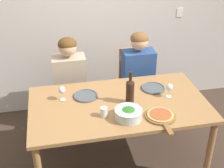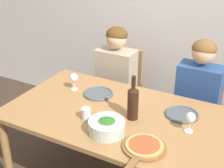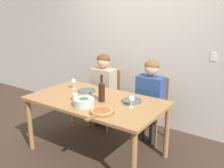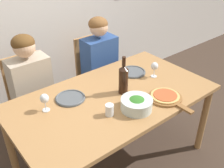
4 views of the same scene
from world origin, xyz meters
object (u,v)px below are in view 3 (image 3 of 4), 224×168
(person_man, at_px, (150,94))
(wine_glass_left, at_px, (73,82))
(broccoli_bowl, at_px, (84,102))
(dinner_plate_right, at_px, (132,101))
(chair_right, at_px, (153,106))
(person_woman, at_px, (103,84))
(wine_glass_right, at_px, (131,99))
(chair_left, at_px, (107,96))
(dinner_plate_left, at_px, (87,91))
(wine_bottle, at_px, (102,91))
(water_tumbler, at_px, (75,97))
(pizza_on_board, at_px, (101,112))

(person_man, distance_m, wine_glass_left, 1.11)
(broccoli_bowl, distance_m, dinner_plate_right, 0.60)
(person_man, xyz_separation_m, broccoli_bowl, (-0.38, -0.99, 0.10))
(chair_right, height_order, person_man, person_man)
(person_woman, xyz_separation_m, wine_glass_left, (-0.12, -0.55, 0.16))
(person_woman, relative_size, dinner_plate_right, 4.78)
(chair_right, distance_m, person_woman, 0.87)
(dinner_plate_right, bearing_deg, wine_glass_right, -60.90)
(chair_right, xyz_separation_m, broccoli_bowl, (-0.38, -1.10, 0.33))
(chair_left, relative_size, dinner_plate_left, 3.71)
(wine_bottle, bearing_deg, water_tumbler, -149.00)
(person_woman, relative_size, dinner_plate_left, 4.78)
(chair_left, height_order, dinner_plate_right, chair_left)
(wine_bottle, xyz_separation_m, wine_glass_right, (0.41, 0.03, -0.03))
(person_woman, relative_size, water_tumbler, 12.86)
(pizza_on_board, xyz_separation_m, wine_glass_right, (0.20, 0.32, 0.09))
(wine_bottle, xyz_separation_m, water_tumbler, (-0.29, -0.17, -0.09))
(person_woman, xyz_separation_m, dinner_plate_right, (0.84, -0.53, 0.06))
(dinner_plate_left, bearing_deg, water_tumbler, -72.26)
(chair_right, distance_m, person_man, 0.26)
(chair_right, xyz_separation_m, wine_bottle, (-0.30, -0.86, 0.42))
(person_man, relative_size, pizza_on_board, 2.86)
(dinner_plate_right, relative_size, wine_glass_right, 1.67)
(broccoli_bowl, xyz_separation_m, dinner_plate_right, (0.39, 0.46, -0.04))
(person_man, bearing_deg, broccoli_bowl, -111.14)
(wine_glass_left, bearing_deg, person_woman, 78.26)
(dinner_plate_left, bearing_deg, person_man, 36.88)
(person_man, relative_size, dinner_plate_left, 4.78)
(person_man, distance_m, dinner_plate_left, 0.90)
(person_man, xyz_separation_m, wine_bottle, (-0.30, -0.74, 0.19))
(chair_left, distance_m, dinner_plate_left, 0.72)
(person_woman, distance_m, dinner_plate_left, 0.55)
(wine_glass_right, height_order, water_tumbler, wine_glass_right)
(wine_glass_right, xyz_separation_m, water_tumbler, (-0.70, -0.20, -0.06))
(person_woman, xyz_separation_m, water_tumbler, (0.24, -0.91, 0.10))
(broccoli_bowl, relative_size, pizza_on_board, 0.60)
(chair_left, bearing_deg, dinner_plate_right, -37.55)
(chair_left, distance_m, person_woman, 0.26)
(broccoli_bowl, distance_m, wine_glass_left, 0.71)
(chair_left, distance_m, dinner_plate_right, 1.10)
(chair_left, xyz_separation_m, broccoli_bowl, (0.45, -1.10, 0.33))
(broccoli_bowl, height_order, pizza_on_board, broccoli_bowl)
(person_woman, relative_size, wine_bottle, 3.53)
(wine_bottle, distance_m, pizza_on_board, 0.39)
(wine_bottle, height_order, dinner_plate_right, wine_bottle)
(chair_left, xyz_separation_m, dinner_plate_right, (0.84, -0.64, 0.29))
(person_man, height_order, dinner_plate_right, person_man)
(wine_glass_left, distance_m, wine_glass_right, 1.07)
(dinner_plate_right, bearing_deg, broccoli_bowl, -130.19)
(person_man, distance_m, water_tumbler, 1.10)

